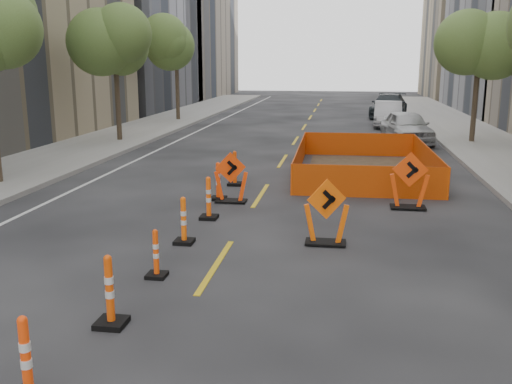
% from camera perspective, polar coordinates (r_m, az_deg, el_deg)
% --- Properties ---
extents(ground_plane, '(140.00, 140.00, 0.00)m').
position_cam_1_polar(ground_plane, '(7.73, -10.88, -17.50)').
color(ground_plane, black).
extents(sidewalk_left, '(4.00, 90.00, 0.15)m').
position_cam_1_polar(sidewalk_left, '(21.83, -22.78, 1.91)').
color(sidewalk_left, gray).
rests_on(sidewalk_left, ground).
extents(bld_left_d, '(12.00, 16.00, 14.00)m').
position_cam_1_polar(bld_left_d, '(49.49, -14.86, 16.19)').
color(bld_left_d, '#4C4C51').
rests_on(bld_left_d, ground).
extents(bld_left_e, '(12.00, 20.00, 20.00)m').
position_cam_1_polar(bld_left_e, '(65.09, -9.01, 18.24)').
color(bld_left_e, gray).
rests_on(bld_left_e, ground).
extents(bld_right_e, '(12.00, 14.00, 16.00)m').
position_cam_1_polar(bld_right_e, '(66.59, 22.34, 15.61)').
color(bld_right_e, tan).
rests_on(bld_right_e, ground).
extents(tree_l_c, '(2.80, 2.80, 5.95)m').
position_cam_1_polar(tree_l_c, '(28.37, -13.93, 13.92)').
color(tree_l_c, '#382B1E').
rests_on(tree_l_c, ground).
extents(tree_l_d, '(2.80, 2.80, 5.95)m').
position_cam_1_polar(tree_l_d, '(37.81, -7.99, 13.85)').
color(tree_l_d, '#382B1E').
rests_on(tree_l_d, ground).
extents(tree_r_c, '(2.80, 2.80, 5.95)m').
position_cam_1_polar(tree_r_c, '(28.88, 21.46, 13.40)').
color(tree_r_c, '#382B1E').
rests_on(tree_r_c, ground).
extents(channelizer_2, '(0.43, 0.43, 1.08)m').
position_cam_1_polar(channelizer_2, '(7.32, -22.01, -15.25)').
color(channelizer_2, '#FF400A').
rests_on(channelizer_2, ground).
extents(channelizer_3, '(0.44, 0.44, 1.12)m').
position_cam_1_polar(channelizer_3, '(8.85, -14.44, -9.54)').
color(channelizer_3, '#DF4709').
rests_on(channelizer_3, ground).
extents(channelizer_4, '(0.36, 0.36, 0.92)m').
position_cam_1_polar(channelizer_4, '(10.62, -9.98, -6.06)').
color(channelizer_4, '#F1470A').
rests_on(channelizer_4, ground).
extents(channelizer_5, '(0.41, 0.41, 1.04)m').
position_cam_1_polar(channelizer_5, '(12.44, -7.25, -2.82)').
color(channelizer_5, '#FF5D0A').
rests_on(channelizer_5, ground).
extents(channelizer_6, '(0.43, 0.43, 1.09)m').
position_cam_1_polar(channelizer_6, '(14.29, -4.76, -0.59)').
color(channelizer_6, '#FF550A').
rests_on(channelizer_6, ground).
extents(channelizer_7, '(0.43, 0.43, 1.10)m').
position_cam_1_polar(channelizer_7, '(16.24, -3.81, 1.10)').
color(channelizer_7, '#F4400A').
rests_on(channelizer_7, ground).
extents(channelizer_8, '(0.44, 0.44, 1.11)m').
position_cam_1_polar(channelizer_8, '(18.14, -2.14, 2.40)').
color(channelizer_8, '#E14509').
rests_on(channelizer_8, ground).
extents(chevron_sign_left, '(1.10, 0.90, 1.43)m').
position_cam_1_polar(chevron_sign_left, '(15.90, -2.52, 1.47)').
color(chevron_sign_left, '#FF400A').
rests_on(chevron_sign_left, ground).
extents(chevron_sign_center, '(1.12, 0.91, 1.46)m').
position_cam_1_polar(chevron_sign_center, '(12.31, 7.05, -1.99)').
color(chevron_sign_center, '#FF5E0A').
rests_on(chevron_sign_center, ground).
extents(chevron_sign_right, '(1.04, 0.64, 1.54)m').
position_cam_1_polar(chevron_sign_right, '(15.71, 15.10, 1.09)').
color(chevron_sign_right, '#EF400A').
rests_on(chevron_sign_right, ground).
extents(safety_fence, '(4.61, 7.69, 0.95)m').
position_cam_1_polar(safety_fence, '(20.52, 10.62, 3.20)').
color(safety_fence, '#FF4A0D').
rests_on(safety_fence, ground).
extents(parked_car_near, '(2.53, 4.77, 1.55)m').
position_cam_1_polar(parked_car_near, '(28.62, 14.85, 6.32)').
color(parked_car_near, '#BABABC').
rests_on(parked_car_near, ground).
extents(parked_car_mid, '(1.88, 4.65, 1.50)m').
position_cam_1_polar(parked_car_mid, '(35.59, 13.06, 7.61)').
color(parked_car_mid, '#B6B5BB').
rests_on(parked_car_mid, ground).
extents(parked_car_far, '(3.13, 5.89, 1.63)m').
position_cam_1_polar(parked_car_far, '(41.26, 13.15, 8.39)').
color(parked_car_far, black).
rests_on(parked_car_far, ground).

